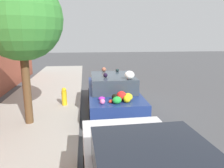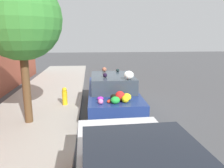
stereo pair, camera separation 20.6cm
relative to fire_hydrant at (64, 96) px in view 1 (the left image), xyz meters
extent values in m
plane|color=#4C4C4F|center=(-0.51, -1.71, -0.48)|extent=(60.00, 60.00, 0.00)
cube|color=#B2ADA3|center=(-0.51, 0.99, -0.41)|extent=(24.00, 3.20, 0.13)
cylinder|color=brown|center=(-1.67, 0.93, 0.80)|extent=(0.24, 0.24, 2.30)
sphere|color=#388433|center=(-1.67, 0.93, 2.79)|extent=(2.38, 2.38, 2.38)
cylinder|color=gold|center=(0.00, 0.00, -0.07)|extent=(0.20, 0.20, 0.55)
sphere|color=gold|center=(0.00, 0.00, 0.26)|extent=(0.18, 0.18, 0.18)
cube|color=navy|center=(-0.51, -1.82, 0.10)|extent=(4.52, 1.77, 0.60)
cube|color=#333D47|center=(-0.69, -1.81, 0.66)|extent=(2.04, 1.53, 0.52)
cylinder|color=black|center=(0.90, -1.05, -0.20)|extent=(0.56, 0.19, 0.56)
cylinder|color=black|center=(0.88, -2.62, -0.20)|extent=(0.56, 0.19, 0.56)
cylinder|color=black|center=(-1.89, -1.01, -0.20)|extent=(0.56, 0.19, 0.56)
cylinder|color=black|center=(-1.91, -2.59, -0.20)|extent=(0.56, 0.19, 0.56)
ellipsoid|color=black|center=(-2.15, -1.71, 0.51)|extent=(0.32, 0.30, 0.21)
ellipsoid|color=pink|center=(0.86, -1.52, 0.57)|extent=(0.39, 0.45, 0.33)
sphere|color=black|center=(-1.05, -1.52, 1.00)|extent=(0.20, 0.20, 0.15)
sphere|color=red|center=(-2.16, -1.89, 0.55)|extent=(0.39, 0.39, 0.30)
ellipsoid|color=green|center=(-2.42, -1.72, 0.51)|extent=(0.33, 0.35, 0.21)
ellipsoid|color=blue|center=(0.75, -1.26, 0.55)|extent=(0.39, 0.40, 0.28)
sphere|color=orange|center=(1.05, -1.94, 0.52)|extent=(0.32, 0.32, 0.23)
ellipsoid|color=brown|center=(1.47, -1.80, 0.51)|extent=(0.30, 0.29, 0.20)
ellipsoid|color=yellow|center=(-2.13, -2.11, 0.51)|extent=(0.36, 0.28, 0.21)
ellipsoid|color=black|center=(0.09, -2.10, 0.98)|extent=(0.21, 0.18, 0.11)
ellipsoid|color=red|center=(-2.33, -1.55, 0.45)|extent=(0.20, 0.19, 0.10)
sphere|color=pink|center=(-2.42, -1.30, 0.48)|extent=(0.21, 0.21, 0.15)
sphere|color=yellow|center=(-2.35, -2.03, 0.51)|extent=(0.24, 0.24, 0.22)
ellipsoid|color=purple|center=(-2.06, -1.31, 0.47)|extent=(0.15, 0.20, 0.12)
ellipsoid|color=white|center=(-1.47, -2.27, 1.06)|extent=(0.46, 0.46, 0.27)
sphere|color=brown|center=(0.18, -1.58, 1.01)|extent=(0.23, 0.23, 0.17)
cylinder|color=black|center=(-4.61, -2.42, -0.19)|extent=(0.58, 0.20, 0.57)
camera|label=1|loc=(-8.37, -0.83, 2.32)|focal=35.00mm
camera|label=2|loc=(-8.39, -1.03, 2.32)|focal=35.00mm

